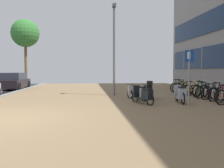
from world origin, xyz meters
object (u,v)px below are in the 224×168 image
at_px(bicycle_rack_03, 210,93).
at_px(bicycle_rack_09, 181,88).
at_px(bicycle_rack_05, 200,91).
at_px(bicycle_rack_06, 192,90).
at_px(scooter_far, 144,95).
at_px(parked_car_far, 13,81).
at_px(bicycle_rack_08, 184,89).
at_px(scooter_mid, 181,94).
at_px(bicycle_rack_01, 224,96).
at_px(scooter_near, 148,90).
at_px(bicycle_rack_04, 203,92).
at_px(bicycle_rack_07, 190,90).
at_px(street_tree, 25,34).
at_px(lamp_post, 114,45).
at_px(scooter_extra, 138,93).
at_px(bicycle_rack_10, 177,87).
at_px(parking_sign, 189,72).
at_px(bicycle_rack_02, 217,94).

height_order(bicycle_rack_03, bicycle_rack_09, bicycle_rack_09).
height_order(bicycle_rack_05, bicycle_rack_06, bicycle_rack_05).
xyz_separation_m(scooter_far, parked_car_far, (-8.54, 9.37, 0.25)).
distance_m(bicycle_rack_03, bicycle_rack_08, 3.06).
relative_size(bicycle_rack_03, scooter_mid, 0.71).
xyz_separation_m(bicycle_rack_03, bicycle_rack_06, (-0.13, 1.83, 0.02)).
relative_size(scooter_far, parked_car_far, 0.41).
xyz_separation_m(bicycle_rack_01, scooter_near, (-3.21, 1.87, 0.12)).
xyz_separation_m(bicycle_rack_04, bicycle_rack_07, (0.05, 1.83, -0.02)).
bearing_deg(street_tree, bicycle_rack_06, -34.06).
bearing_deg(bicycle_rack_01, bicycle_rack_07, 90.96).
xyz_separation_m(bicycle_rack_04, bicycle_rack_05, (0.13, 0.61, 0.01)).
bearing_deg(lamp_post, scooter_far, -76.73).
distance_m(bicycle_rack_09, scooter_extra, 5.12).
relative_size(scooter_near, scooter_mid, 1.02).
relative_size(bicycle_rack_09, lamp_post, 0.25).
xyz_separation_m(bicycle_rack_05, lamp_post, (-4.87, 1.46, 2.73)).
xyz_separation_m(bicycle_rack_06, bicycle_rack_10, (0.02, 2.44, -0.00)).
xyz_separation_m(bicycle_rack_01, scooter_mid, (-2.12, 0.12, 0.09)).
bearing_deg(bicycle_rack_10, bicycle_rack_01, -88.34).
bearing_deg(bicycle_rack_03, bicycle_rack_04, 96.03).
xyz_separation_m(bicycle_rack_08, scooter_far, (-3.73, -4.31, 0.07)).
relative_size(bicycle_rack_10, parked_car_far, 0.31).
xyz_separation_m(bicycle_rack_01, bicycle_rack_05, (0.02, 2.44, 0.03)).
xyz_separation_m(bicycle_rack_05, scooter_extra, (-3.91, -1.08, 0.03)).
distance_m(bicycle_rack_01, scooter_mid, 2.12).
distance_m(bicycle_rack_07, scooter_far, 5.34).
relative_size(bicycle_rack_03, lamp_post, 0.22).
distance_m(bicycle_rack_09, scooter_mid, 5.15).
bearing_deg(scooter_near, scooter_far, -110.51).
height_order(scooter_near, parking_sign, parking_sign).
height_order(bicycle_rack_03, scooter_near, scooter_near).
height_order(bicycle_rack_01, scooter_far, bicycle_rack_01).
xyz_separation_m(bicycle_rack_02, lamp_post, (-4.82, 3.29, 2.73)).
bearing_deg(scooter_far, parked_car_far, 132.36).
bearing_deg(scooter_near, scooter_mid, -58.08).
relative_size(bicycle_rack_04, bicycle_rack_09, 0.93).
bearing_deg(parked_car_far, scooter_far, -47.64).
xyz_separation_m(bicycle_rack_10, scooter_near, (-3.05, -3.62, 0.11)).
bearing_deg(scooter_mid, bicycle_rack_03, 27.97).
distance_m(bicycle_rack_10, lamp_post, 5.66).
distance_m(bicycle_rack_02, scooter_far, 3.95).
bearing_deg(bicycle_rack_06, bicycle_rack_03, -85.80).
distance_m(bicycle_rack_01, bicycle_rack_04, 1.83).
bearing_deg(scooter_near, street_tree, 133.63).
bearing_deg(scooter_extra, bicycle_rack_02, -11.04).
bearing_deg(bicycle_rack_09, bicycle_rack_07, -85.00).
bearing_deg(bicycle_rack_04, bicycle_rack_09, 91.09).
xyz_separation_m(bicycle_rack_04, bicycle_rack_09, (-0.06, 3.05, 0.01)).
bearing_deg(lamp_post, bicycle_rack_07, -2.81).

